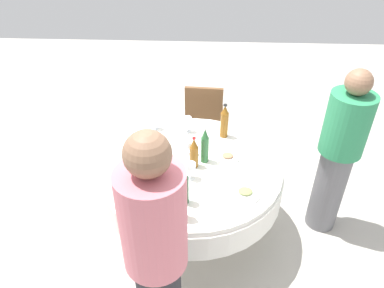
% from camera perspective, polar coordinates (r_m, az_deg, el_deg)
% --- Properties ---
extents(ground_plane, '(10.00, 10.00, 0.00)m').
position_cam_1_polar(ground_plane, '(3.42, -0.00, -12.99)').
color(ground_plane, '#B7B2A8').
extents(dining_table, '(1.46, 1.46, 0.74)m').
position_cam_1_polar(dining_table, '(3.01, -0.00, -5.39)').
color(dining_table, white).
rests_on(dining_table, ground_plane).
extents(bottle_green_south, '(0.06, 0.06, 0.32)m').
position_cam_1_polar(bottle_green_south, '(2.86, 2.02, -0.29)').
color(bottle_green_south, '#2D6B38').
rests_on(bottle_green_south, dining_table).
extents(bottle_dark_green_rear, '(0.07, 0.07, 0.29)m').
position_cam_1_polar(bottle_dark_green_rear, '(2.50, -1.25, -6.83)').
color(bottle_dark_green_rear, '#194728').
rests_on(bottle_dark_green_rear, dining_table).
extents(bottle_amber_west, '(0.06, 0.06, 0.34)m').
position_cam_1_polar(bottle_amber_west, '(2.70, -8.59, -3.00)').
color(bottle_amber_west, '#8C5619').
rests_on(bottle_amber_west, dining_table).
extents(bottle_amber_far, '(0.07, 0.07, 0.31)m').
position_cam_1_polar(bottle_amber_far, '(2.46, -6.63, -7.67)').
color(bottle_amber_far, '#8C5619').
rests_on(bottle_amber_far, dining_table).
extents(bottle_amber_mid, '(0.07, 0.07, 0.33)m').
position_cam_1_polar(bottle_amber_mid, '(2.38, -1.90, -8.85)').
color(bottle_amber_mid, '#8C5619').
rests_on(bottle_amber_mid, dining_table).
extents(bottle_amber_front, '(0.07, 0.07, 0.32)m').
position_cam_1_polar(bottle_amber_front, '(3.18, 5.09, 3.50)').
color(bottle_amber_front, '#8C5619').
rests_on(bottle_amber_front, dining_table).
extents(bottle_amber_near, '(0.07, 0.07, 0.27)m').
position_cam_1_polar(bottle_amber_near, '(2.82, 0.31, -1.44)').
color(bottle_amber_near, '#8C5619').
rests_on(bottle_amber_near, dining_table).
extents(wine_glass_far, '(0.07, 0.07, 0.14)m').
position_cam_1_polar(wine_glass_far, '(2.72, -0.27, -3.74)').
color(wine_glass_far, white).
rests_on(wine_glass_far, dining_table).
extents(wine_glass_mid, '(0.07, 0.07, 0.15)m').
position_cam_1_polar(wine_glass_mid, '(3.25, -0.70, 3.51)').
color(wine_glass_mid, white).
rests_on(wine_glass_mid, dining_table).
extents(wine_glass_front, '(0.06, 0.06, 0.16)m').
position_cam_1_polar(wine_glass_front, '(3.31, -5.85, 4.08)').
color(wine_glass_front, white).
rests_on(wine_glass_front, dining_table).
extents(wine_glass_near, '(0.07, 0.07, 0.13)m').
position_cam_1_polar(wine_glass_near, '(2.97, -0.31, -0.15)').
color(wine_glass_near, white).
rests_on(wine_glass_near, dining_table).
extents(plate_left, '(0.20, 0.20, 0.04)m').
position_cam_1_polar(plate_left, '(2.99, 5.60, -2.02)').
color(plate_left, white).
rests_on(plate_left, dining_table).
extents(plate_right, '(0.24, 0.24, 0.04)m').
position_cam_1_polar(plate_right, '(3.00, -5.92, -1.92)').
color(plate_right, white).
rests_on(plate_right, dining_table).
extents(plate_east, '(0.23, 0.23, 0.04)m').
position_cam_1_polar(plate_east, '(2.67, 8.33, -7.55)').
color(plate_east, white).
rests_on(plate_east, dining_table).
extents(spoon_rear, '(0.07, 0.18, 0.00)m').
position_cam_1_polar(spoon_rear, '(3.06, 10.49, -1.73)').
color(spoon_rear, silver).
rests_on(spoon_rear, dining_table).
extents(knife_west, '(0.12, 0.16, 0.00)m').
position_cam_1_polar(knife_west, '(2.69, -2.87, -7.12)').
color(knife_west, silver).
rests_on(knife_west, dining_table).
extents(spoon_far, '(0.06, 0.18, 0.00)m').
position_cam_1_polar(spoon_far, '(3.22, -2.94, 0.94)').
color(spoon_far, silver).
rests_on(spoon_far, dining_table).
extents(folded_napkin, '(0.14, 0.14, 0.02)m').
position_cam_1_polar(folded_napkin, '(3.22, -7.00, 0.92)').
color(folded_napkin, white).
rests_on(folded_napkin, dining_table).
extents(person_south, '(0.34, 0.34, 1.72)m').
position_cam_1_polar(person_south, '(2.07, -5.57, -17.49)').
color(person_south, '#26262B').
rests_on(person_south, ground_plane).
extents(person_rear, '(0.34, 0.34, 1.52)m').
position_cam_1_polar(person_rear, '(3.17, 21.92, -1.41)').
color(person_rear, slate).
rests_on(person_rear, ground_plane).
extents(chair_front, '(0.42, 0.42, 0.87)m').
position_cam_1_polar(chair_front, '(4.04, 1.93, 4.91)').
color(chair_front, brown).
rests_on(chair_front, ground_plane).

